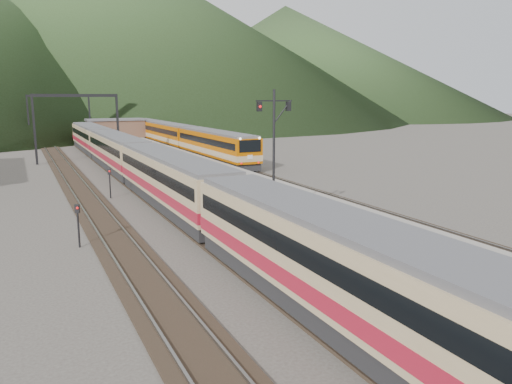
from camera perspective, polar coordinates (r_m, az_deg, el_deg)
track_main at (r=48.63m, az=-14.19°, el=1.54°), size 2.60×200.00×0.23m
track_far at (r=47.92m, az=-20.05°, el=1.08°), size 2.60×200.00×0.23m
track_second at (r=52.08m, az=-1.70°, el=2.46°), size 2.60×200.00×0.23m
platform at (r=48.07m, az=-7.18°, el=2.20°), size 8.00×100.00×1.00m
gantry_near at (r=62.50m, az=-19.81°, el=8.31°), size 9.55×0.25×8.00m
gantry_far at (r=87.39m, az=-21.57°, el=8.73°), size 9.55×0.25×8.00m
station_shed at (r=86.58m, az=-15.72°, el=7.06°), size 9.40×4.40×3.10m
hill_b at (r=242.22m, az=-16.83°, el=17.45°), size 220.00×220.00×75.00m
hill_c at (r=248.37m, az=3.32°, el=14.80°), size 160.00×160.00×50.00m
main_train at (r=44.47m, az=-13.26°, el=3.26°), size 2.90×79.62×3.55m
second_train at (r=77.36m, az=-9.94°, el=6.46°), size 2.86×58.69×3.49m
signal_mast at (r=27.18m, az=2.06°, el=5.86°), size 2.20×0.27×7.02m
short_signal_b at (r=39.55m, az=-16.38°, el=1.41°), size 0.27×0.24×2.27m
short_signal_c at (r=27.03m, az=-19.69°, el=-3.01°), size 0.27×0.24×2.27m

